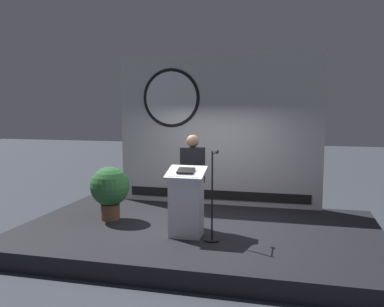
% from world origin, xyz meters
% --- Properties ---
extents(ground_plane, '(40.00, 40.00, 0.00)m').
position_xyz_m(ground_plane, '(0.00, 0.00, 0.00)').
color(ground_plane, '#383D47').
extents(stage_platform, '(6.40, 4.00, 0.30)m').
position_xyz_m(stage_platform, '(0.00, 0.00, 0.15)').
color(stage_platform, black).
rests_on(stage_platform, ground).
extents(banner_display, '(4.48, 0.12, 3.28)m').
position_xyz_m(banner_display, '(-0.04, 1.85, 1.95)').
color(banner_display, silver).
rests_on(banner_display, stage_platform).
extents(podium, '(0.64, 0.49, 1.17)m').
position_xyz_m(podium, '(-0.08, -0.55, 0.86)').
color(podium, silver).
rests_on(podium, stage_platform).
extents(speaker_person, '(0.40, 0.26, 1.68)m').
position_xyz_m(speaker_person, '(-0.09, -0.07, 1.16)').
color(speaker_person, black).
rests_on(speaker_person, stage_platform).
extents(microphone_stand, '(0.24, 0.55, 1.46)m').
position_xyz_m(microphone_stand, '(0.39, -0.64, 0.82)').
color(microphone_stand, black).
rests_on(microphone_stand, stage_platform).
extents(potted_plant, '(0.75, 0.75, 1.03)m').
position_xyz_m(potted_plant, '(-1.76, 0.09, 0.91)').
color(potted_plant, brown).
rests_on(potted_plant, stage_platform).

